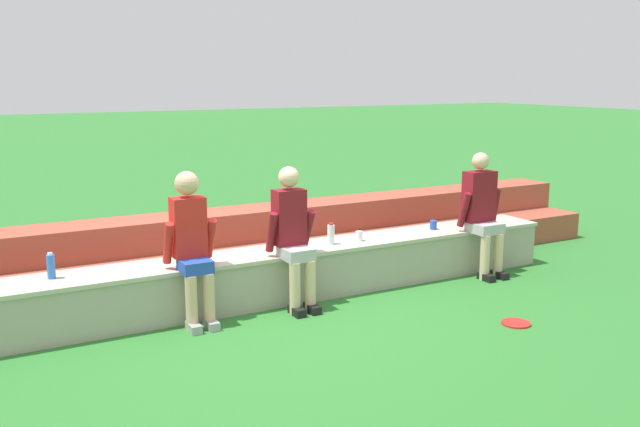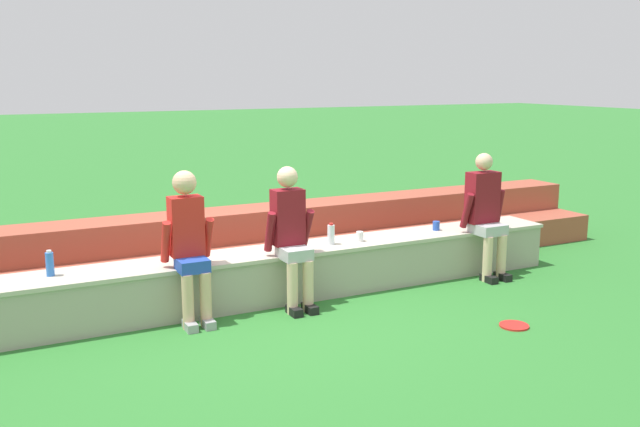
# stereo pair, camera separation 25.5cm
# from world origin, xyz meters

# --- Properties ---
(ground_plane) EXTENTS (80.00, 80.00, 0.00)m
(ground_plane) POSITION_xyz_m (0.00, 0.00, 0.00)
(ground_plane) COLOR #2D752D
(stone_seating_wall) EXTENTS (7.36, 0.61, 0.53)m
(stone_seating_wall) POSITION_xyz_m (0.00, 0.28, 0.28)
(stone_seating_wall) COLOR #A8A08E
(stone_seating_wall) RESTS_ON ground
(brick_bleachers) EXTENTS (10.58, 1.18, 0.73)m
(brick_bleachers) POSITION_xyz_m (0.00, 1.41, 0.31)
(brick_bleachers) COLOR #A44D39
(brick_bleachers) RESTS_ON ground
(person_far_left) EXTENTS (0.49, 0.54, 1.46)m
(person_far_left) POSITION_xyz_m (-0.77, 0.02, 0.79)
(person_far_left) COLOR #DBAD89
(person_far_left) RESTS_ON ground
(person_left_of_center) EXTENTS (0.49, 0.55, 1.44)m
(person_left_of_center) POSITION_xyz_m (0.27, -0.02, 0.77)
(person_left_of_center) COLOR beige
(person_left_of_center) RESTS_ON ground
(person_center) EXTENTS (0.55, 0.51, 1.45)m
(person_center) POSITION_xyz_m (2.75, -0.04, 0.78)
(person_center) COLOR beige
(person_center) RESTS_ON ground
(water_bottle_center_gap) EXTENTS (0.08, 0.08, 0.24)m
(water_bottle_center_gap) POSITION_xyz_m (0.87, 0.25, 0.64)
(water_bottle_center_gap) COLOR silver
(water_bottle_center_gap) RESTS_ON stone_seating_wall
(water_bottle_near_left) EXTENTS (0.07, 0.07, 0.24)m
(water_bottle_near_left) POSITION_xyz_m (-1.99, 0.33, 0.65)
(water_bottle_near_left) COLOR blue
(water_bottle_near_left) RESTS_ON stone_seating_wall
(plastic_cup_right_end) EXTENTS (0.08, 0.08, 0.11)m
(plastic_cup_right_end) POSITION_xyz_m (2.30, 0.30, 0.59)
(plastic_cup_right_end) COLOR blue
(plastic_cup_right_end) RESTS_ON stone_seating_wall
(plastic_cup_middle) EXTENTS (0.08, 0.08, 0.11)m
(plastic_cup_middle) POSITION_xyz_m (1.21, 0.23, 0.59)
(plastic_cup_middle) COLOR white
(plastic_cup_middle) RESTS_ON stone_seating_wall
(frisbee) EXTENTS (0.28, 0.28, 0.02)m
(frisbee) POSITION_xyz_m (1.91, -1.50, 0.01)
(frisbee) COLOR red
(frisbee) RESTS_ON ground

